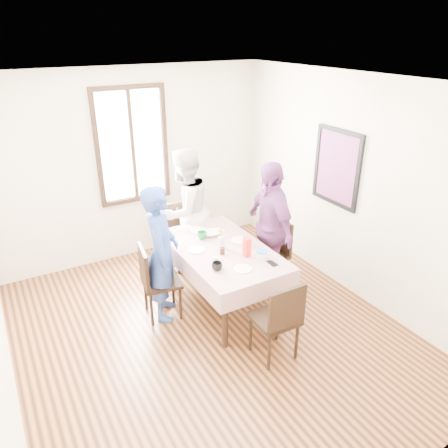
{
  "coord_description": "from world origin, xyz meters",
  "views": [
    {
      "loc": [
        -1.81,
        -3.47,
        3.14
      ],
      "look_at": [
        0.4,
        0.39,
        1.1
      ],
      "focal_mm": 34.5,
      "sensor_mm": 36.0,
      "label": 1
    }
  ],
  "objects_px": {
    "chair_far": "(184,237)",
    "person_right": "(269,227)",
    "dining_table": "(222,277)",
    "chair_right": "(269,255)",
    "chair_near": "(274,318)",
    "person_far": "(184,210)",
    "person_left": "(161,254)",
    "chair_left": "(162,281)"
  },
  "relations": [
    {
      "from": "chair_far",
      "to": "person_right",
      "type": "height_order",
      "value": "person_right"
    },
    {
      "from": "chair_far",
      "to": "dining_table",
      "type": "bearing_deg",
      "value": 91.85
    },
    {
      "from": "person_right",
      "to": "chair_right",
      "type": "bearing_deg",
      "value": 97.08
    },
    {
      "from": "dining_table",
      "to": "chair_near",
      "type": "bearing_deg",
      "value": -90.0
    },
    {
      "from": "chair_right",
      "to": "chair_far",
      "type": "height_order",
      "value": "same"
    },
    {
      "from": "person_far",
      "to": "dining_table",
      "type": "bearing_deg",
      "value": 66.83
    },
    {
      "from": "chair_right",
      "to": "chair_far",
      "type": "distance_m",
      "value": 1.26
    },
    {
      "from": "person_far",
      "to": "person_right",
      "type": "distance_m",
      "value": 1.23
    },
    {
      "from": "person_far",
      "to": "person_right",
      "type": "relative_size",
      "value": 1.01
    },
    {
      "from": "person_left",
      "to": "chair_right",
      "type": "bearing_deg",
      "value": -69.61
    },
    {
      "from": "chair_near",
      "to": "person_right",
      "type": "distance_m",
      "value": 1.39
    },
    {
      "from": "chair_right",
      "to": "person_right",
      "type": "bearing_deg",
      "value": 88.25
    },
    {
      "from": "chair_right",
      "to": "person_left",
      "type": "distance_m",
      "value": 1.48
    },
    {
      "from": "person_left",
      "to": "person_far",
      "type": "relative_size",
      "value": 0.94
    },
    {
      "from": "chair_left",
      "to": "person_far",
      "type": "relative_size",
      "value": 0.53
    },
    {
      "from": "dining_table",
      "to": "person_right",
      "type": "height_order",
      "value": "person_right"
    },
    {
      "from": "dining_table",
      "to": "chair_left",
      "type": "bearing_deg",
      "value": 168.55
    },
    {
      "from": "dining_table",
      "to": "person_far",
      "type": "xyz_separation_m",
      "value": [
        0.0,
        1.06,
        0.49
      ]
    },
    {
      "from": "dining_table",
      "to": "chair_right",
      "type": "relative_size",
      "value": 1.72
    },
    {
      "from": "chair_far",
      "to": "chair_near",
      "type": "xyz_separation_m",
      "value": [
        0.0,
        -2.15,
        0.0
      ]
    },
    {
      "from": "person_right",
      "to": "person_left",
      "type": "bearing_deg",
      "value": -86.88
    },
    {
      "from": "chair_left",
      "to": "person_far",
      "type": "xyz_separation_m",
      "value": [
        0.72,
        0.91,
        0.41
      ]
    },
    {
      "from": "chair_right",
      "to": "chair_far",
      "type": "relative_size",
      "value": 1.0
    },
    {
      "from": "chair_left",
      "to": "person_far",
      "type": "bearing_deg",
      "value": 150.55
    },
    {
      "from": "dining_table",
      "to": "chair_far",
      "type": "xyz_separation_m",
      "value": [
        0.0,
        1.08,
        0.08
      ]
    },
    {
      "from": "chair_left",
      "to": "person_right",
      "type": "distance_m",
      "value": 1.49
    },
    {
      "from": "person_far",
      "to": "person_right",
      "type": "xyz_separation_m",
      "value": [
        0.7,
        -1.01,
        -0.01
      ]
    },
    {
      "from": "dining_table",
      "to": "chair_near",
      "type": "height_order",
      "value": "chair_near"
    },
    {
      "from": "dining_table",
      "to": "person_left",
      "type": "bearing_deg",
      "value": 168.25
    },
    {
      "from": "person_right",
      "to": "chair_left",
      "type": "bearing_deg",
      "value": -86.83
    },
    {
      "from": "person_far",
      "to": "chair_right",
      "type": "bearing_deg",
      "value": 102.56
    },
    {
      "from": "person_left",
      "to": "person_right",
      "type": "distance_m",
      "value": 1.41
    },
    {
      "from": "chair_left",
      "to": "chair_right",
      "type": "distance_m",
      "value": 1.45
    },
    {
      "from": "chair_right",
      "to": "person_far",
      "type": "bearing_deg",
      "value": 33.98
    },
    {
      "from": "chair_left",
      "to": "chair_near",
      "type": "relative_size",
      "value": 1.0
    },
    {
      "from": "person_far",
      "to": "person_right",
      "type": "bearing_deg",
      "value": 101.83
    },
    {
      "from": "chair_near",
      "to": "person_right",
      "type": "relative_size",
      "value": 0.53
    },
    {
      "from": "person_left",
      "to": "person_far",
      "type": "xyz_separation_m",
      "value": [
        0.7,
        0.91,
        0.05
      ]
    },
    {
      "from": "chair_far",
      "to": "chair_near",
      "type": "bearing_deg",
      "value": 91.85
    },
    {
      "from": "chair_left",
      "to": "person_left",
      "type": "distance_m",
      "value": 0.36
    },
    {
      "from": "dining_table",
      "to": "person_left",
      "type": "xyz_separation_m",
      "value": [
        -0.7,
        0.15,
        0.44
      ]
    },
    {
      "from": "chair_left",
      "to": "chair_right",
      "type": "bearing_deg",
      "value": 95.23
    }
  ]
}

